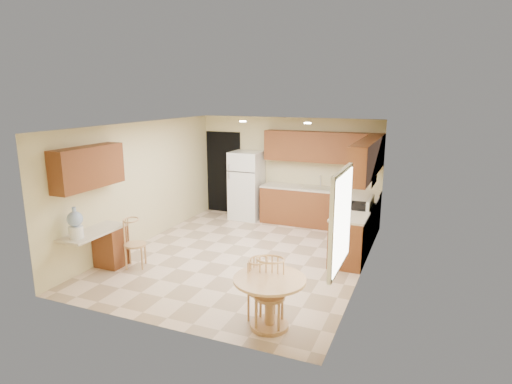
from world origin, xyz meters
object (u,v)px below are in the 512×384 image
at_px(chair_desk, 132,240).
at_px(stove, 355,227).
at_px(refrigerator, 247,185).
at_px(water_crock, 75,224).
at_px(chair_table_b, 267,290).
at_px(chair_table_a, 259,286).
at_px(dining_table, 270,295).

bearing_deg(chair_desk, stove, 100.45).
xyz_separation_m(refrigerator, water_crock, (-1.05, -4.47, 0.17)).
bearing_deg(chair_table_b, chair_desk, -29.37).
bearing_deg(chair_table_a, water_crock, -88.02).
bearing_deg(chair_table_b, refrigerator, -73.92).
distance_m(dining_table, chair_table_b, 0.15).
distance_m(chair_table_a, chair_desk, 2.89).
bearing_deg(stove, dining_table, -98.83).
distance_m(dining_table, chair_table_a, 0.21).
relative_size(chair_table_a, chair_table_b, 0.90).
distance_m(refrigerator, stove, 3.14).
xyz_separation_m(refrigerator, chair_table_a, (2.17, -4.51, -0.31)).
bearing_deg(chair_desk, refrigerator, 145.85).
relative_size(dining_table, water_crock, 1.86).
xyz_separation_m(refrigerator, dining_table, (2.35, -4.60, -0.37)).
xyz_separation_m(stove, water_crock, (-3.92, -3.25, 0.53)).
height_order(refrigerator, chair_table_a, refrigerator).
height_order(dining_table, chair_table_a, chair_table_a).
xyz_separation_m(chair_table_a, chair_desk, (-2.77, 0.83, 0.01)).
xyz_separation_m(chair_table_a, chair_table_b, (0.18, -0.18, 0.06)).
bearing_deg(chair_table_b, stove, -109.13).
distance_m(stove, chair_table_b, 3.51).
bearing_deg(stove, water_crock, -140.34).
height_order(chair_desk, water_crock, water_crock).
height_order(chair_table_a, chair_table_b, chair_table_b).
xyz_separation_m(chair_table_b, chair_desk, (-2.95, 1.01, -0.04)).
bearing_deg(chair_table_b, chair_table_a, -55.35).
distance_m(stove, chair_table_a, 3.37).
xyz_separation_m(dining_table, chair_table_b, (0.00, -0.09, 0.12)).
bearing_deg(water_crock, refrigerator, 76.79).
relative_size(refrigerator, chair_table_b, 1.76).
xyz_separation_m(dining_table, chair_table_a, (-0.18, 0.09, 0.06)).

